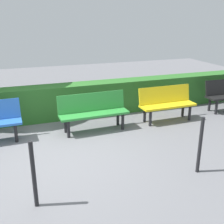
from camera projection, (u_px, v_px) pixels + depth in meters
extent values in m
plane|color=slate|center=(54.00, 153.00, 5.43)|extent=(19.64, 19.64, 0.00)
cylinder|color=black|center=(216.00, 107.00, 7.50)|extent=(0.07, 0.07, 0.39)
cylinder|color=black|center=(209.00, 104.00, 7.77)|extent=(0.07, 0.07, 0.39)
cube|color=yellow|center=(168.00, 105.00, 6.94)|extent=(1.43, 0.44, 0.05)
cube|color=yellow|center=(165.00, 94.00, 7.03)|extent=(1.42, 0.15, 0.42)
cylinder|color=black|center=(190.00, 113.00, 7.07)|extent=(0.07, 0.07, 0.39)
cylinder|color=black|center=(183.00, 109.00, 7.33)|extent=(0.07, 0.07, 0.39)
cylinder|color=black|center=(150.00, 118.00, 6.70)|extent=(0.07, 0.07, 0.39)
cylinder|color=black|center=(145.00, 114.00, 6.96)|extent=(0.07, 0.07, 0.39)
cube|color=#2D8C38|center=(94.00, 114.00, 6.34)|extent=(1.60, 0.46, 0.05)
cube|color=#2D8C38|center=(92.00, 102.00, 6.43)|extent=(1.59, 0.15, 0.42)
cylinder|color=black|center=(123.00, 122.00, 6.50)|extent=(0.07, 0.07, 0.39)
cylinder|color=black|center=(118.00, 117.00, 6.76)|extent=(0.07, 0.07, 0.39)
cylinder|color=black|center=(68.00, 129.00, 6.06)|extent=(0.07, 0.07, 0.39)
cylinder|color=black|center=(65.00, 124.00, 6.32)|extent=(0.07, 0.07, 0.39)
cylinder|color=black|center=(16.00, 133.00, 5.85)|extent=(0.07, 0.07, 0.39)
cylinder|color=black|center=(15.00, 128.00, 6.12)|extent=(0.07, 0.07, 0.39)
cube|color=#2D6B28|center=(78.00, 100.00, 7.31)|extent=(15.64, 0.54, 0.87)
cylinder|color=black|center=(200.00, 145.00, 4.63)|extent=(0.06, 0.06, 1.00)
cylinder|color=black|center=(34.00, 175.00, 3.77)|extent=(0.06, 0.06, 1.00)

